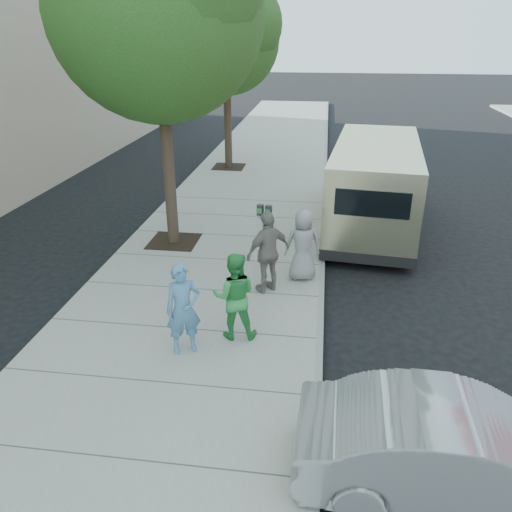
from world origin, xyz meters
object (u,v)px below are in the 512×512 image
person_gray_shirt (303,245)px  sedan (462,453)px  tree_near (159,3)px  parking_meter (264,224)px  van (374,184)px  person_green_shirt (234,296)px  person_striped_polo (268,252)px  tree_far (227,34)px  person_officer (183,309)px

person_gray_shirt → sedan: bearing=100.1°
tree_near → parking_meter: size_ratio=4.97×
van → person_green_shirt: van is taller
tree_near → person_striped_polo: (2.60, -2.26, -4.54)m
parking_meter → sedan: size_ratio=0.40×
tree_far → person_green_shirt: tree_far is taller
person_gray_shirt → parking_meter: bearing=-30.8°
tree_far → van: (4.99, -5.52, -3.65)m
van → sedan: van is taller
tree_far → parking_meter: 9.94m
tree_near → van: size_ratio=1.16×
van → tree_near: bearing=-151.3°
tree_near → van: tree_near is taller
sedan → person_green_shirt: size_ratio=2.43×
person_gray_shirt → person_striped_polo: person_striped_polo is taller
person_officer → person_gray_shirt: size_ratio=1.01×
parking_meter → van: van is taller
parking_meter → person_gray_shirt: 0.96m
tree_near → person_green_shirt: tree_near is taller
parking_meter → van: 4.27m
van → person_striped_polo: size_ratio=3.80×
tree_near → sedan: (5.33, -6.73, -4.92)m
person_green_shirt → person_officer: bearing=28.9°
tree_far → person_gray_shirt: (3.26, -9.22, -3.95)m
van → person_officer: bearing=-111.9°
tree_near → tree_far: tree_near is taller
person_green_shirt → parking_meter: bearing=-101.4°
tree_near → parking_meter: 5.10m
sedan → tree_near: bearing=39.7°
parking_meter → person_green_shirt: size_ratio=0.97×
parking_meter → person_officer: 3.35m
sedan → person_green_shirt: (-3.11, 2.74, 0.31)m
person_green_shirt → person_gray_shirt: size_ratio=1.00×
person_gray_shirt → person_striped_polo: size_ratio=0.92×
person_gray_shirt → tree_near: bearing=-38.4°
sedan → person_green_shirt: 4.16m
sedan → person_green_shirt: bearing=49.9°
sedan → person_gray_shirt: person_gray_shirt is taller
sedan → person_officer: (-3.85, 2.20, 0.31)m
tree_far → parking_meter: tree_far is taller
parking_meter → person_striped_polo: size_ratio=0.89×
sedan → person_officer: size_ratio=2.42×
sedan → parking_meter: bearing=29.8°
van → person_striped_polo: (-2.38, -4.34, -0.24)m
sedan → person_green_shirt: person_green_shirt is taller
parking_meter → person_officer: (-0.93, -3.21, -0.31)m
tree_far → van: 8.28m
person_officer → person_green_shirt: person_officer is taller
sedan → person_striped_polo: person_striped_polo is taller
sedan → person_striped_polo: size_ratio=2.23×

